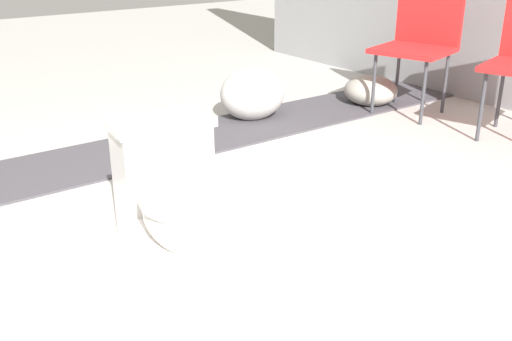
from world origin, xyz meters
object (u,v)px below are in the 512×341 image
(boulder_near, at_px, (252,94))
(folding_chair_left, at_px, (421,33))
(toilet, at_px, (187,211))
(boulder_far, at_px, (371,90))

(boulder_near, bearing_deg, folding_chair_left, 64.43)
(toilet, height_order, folding_chair_left, folding_chair_left)
(boulder_near, relative_size, boulder_far, 1.15)
(toilet, distance_m, boulder_near, 1.82)
(toilet, height_order, boulder_far, toilet)
(toilet, relative_size, boulder_far, 1.82)
(toilet, height_order, boulder_near, toilet)
(folding_chair_left, xyz_separation_m, boulder_near, (-0.48, -1.00, -0.34))
(folding_chair_left, bearing_deg, boulder_far, -78.64)
(folding_chair_left, relative_size, boulder_far, 2.27)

